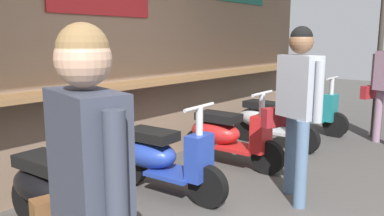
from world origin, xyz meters
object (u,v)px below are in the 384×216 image
object	(u,v)px
scooter_black	(58,191)
scooter_teal	(302,109)
shopper_browsing	(88,185)
shopper_passing	(297,96)
scooter_blue	(160,157)
scooter_red	(226,135)
scooter_silver	(270,120)

from	to	relation	value
scooter_black	scooter_teal	size ratio (longest dim) A/B	1.00
shopper_browsing	shopper_passing	distance (m)	2.58
scooter_blue	scooter_red	bearing A→B (deg)	85.76
shopper_browsing	shopper_passing	bearing A→B (deg)	-161.16
scooter_red	shopper_passing	distance (m)	1.37
scooter_teal	shopper_browsing	bearing A→B (deg)	-75.54
scooter_blue	shopper_passing	distance (m)	1.48
shopper_passing	scooter_silver	bearing A→B (deg)	-122.99
scooter_blue	scooter_silver	xyz separation A→B (m)	(2.33, 0.00, 0.00)
scooter_red	scooter_teal	size ratio (longest dim) A/B	1.00
shopper_browsing	shopper_passing	size ratio (longest dim) A/B	0.97
shopper_passing	scooter_teal	bearing A→B (deg)	-135.81
scooter_blue	scooter_silver	bearing A→B (deg)	85.76
scooter_black	shopper_browsing	distance (m)	1.65
scooter_blue	scooter_teal	xyz separation A→B (m)	(3.48, 0.00, 0.00)
shopper_browsing	shopper_passing	xyz separation A→B (m)	(2.57, 0.26, 0.04)
scooter_red	shopper_browsing	bearing A→B (deg)	-67.53
scooter_red	scooter_silver	bearing A→B (deg)	88.01
scooter_silver	shopper_passing	world-z (taller)	shopper_passing
scooter_blue	scooter_black	bearing A→B (deg)	-94.25
scooter_red	shopper_passing	world-z (taller)	shopper_passing
scooter_black	scooter_teal	xyz separation A→B (m)	(4.64, 0.00, 0.00)
scooter_teal	shopper_passing	xyz separation A→B (m)	(-2.75, -1.12, 0.64)
scooter_black	scooter_silver	xyz separation A→B (m)	(3.49, -0.00, 0.00)
scooter_teal	scooter_silver	bearing A→B (deg)	-90.07
scooter_red	scooter_black	bearing A→B (deg)	-91.98
scooter_teal	shopper_browsing	xyz separation A→B (m)	(-5.32, -1.38, 0.60)
scooter_black	scooter_blue	xyz separation A→B (m)	(1.16, -0.00, 0.00)
scooter_silver	shopper_browsing	bearing A→B (deg)	-67.85
scooter_blue	shopper_browsing	xyz separation A→B (m)	(-1.84, -1.38, 0.60)
scooter_red	shopper_browsing	xyz separation A→B (m)	(-3.03, -1.38, 0.60)
scooter_black	shopper_browsing	bearing A→B (deg)	-29.75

